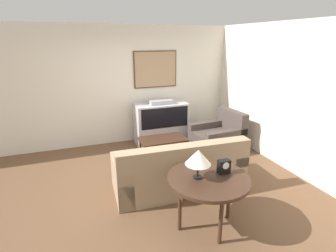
# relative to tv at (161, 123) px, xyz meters

# --- Properties ---
(ground_plane) EXTENTS (12.00, 12.00, 0.00)m
(ground_plane) POSITION_rel_tv_xyz_m (-0.78, -1.70, -0.50)
(ground_plane) COLOR brown
(wall_back) EXTENTS (12.00, 0.10, 2.70)m
(wall_back) POSITION_rel_tv_xyz_m (-0.77, 0.43, 0.86)
(wall_back) COLOR silver
(wall_back) RESTS_ON ground_plane
(wall_right) EXTENTS (0.06, 12.00, 2.70)m
(wall_right) POSITION_rel_tv_xyz_m (1.85, -1.70, 0.85)
(wall_right) COLOR silver
(wall_right) RESTS_ON ground_plane
(area_rug) EXTENTS (2.15, 1.51, 0.01)m
(area_rug) POSITION_rel_tv_xyz_m (-0.21, -0.88, -0.49)
(area_rug) COLOR brown
(area_rug) RESTS_ON ground_plane
(tv) EXTENTS (1.22, 0.57, 1.05)m
(tv) POSITION_rel_tv_xyz_m (0.00, 0.00, 0.00)
(tv) COLOR #B7B7BC
(tv) RESTS_ON ground_plane
(couch) EXTENTS (2.14, 0.98, 0.89)m
(couch) POSITION_rel_tv_xyz_m (-0.39, -2.05, -0.18)
(couch) COLOR #9E8466
(couch) RESTS_ON ground_plane
(armchair) EXTENTS (1.06, 0.94, 0.87)m
(armchair) POSITION_rel_tv_xyz_m (1.07, -0.83, -0.21)
(armchair) COLOR #473D38
(armchair) RESTS_ON ground_plane
(coffee_table) EXTENTS (0.95, 0.55, 0.44)m
(coffee_table) POSITION_rel_tv_xyz_m (-0.25, -0.83, -0.11)
(coffee_table) COLOR #3D2619
(coffee_table) RESTS_ON ground_plane
(console_table) EXTENTS (1.04, 1.04, 0.73)m
(console_table) POSITION_rel_tv_xyz_m (-0.40, -3.04, 0.17)
(console_table) COLOR #3D2619
(console_table) RESTS_ON ground_plane
(table_lamp) EXTENTS (0.32, 0.32, 0.38)m
(table_lamp) POSITION_rel_tv_xyz_m (-0.54, -3.01, 0.52)
(table_lamp) COLOR black
(table_lamp) RESTS_ON console_table
(mantel_clock) EXTENTS (0.16, 0.10, 0.18)m
(mantel_clock) POSITION_rel_tv_xyz_m (-0.17, -3.01, 0.33)
(mantel_clock) COLOR black
(mantel_clock) RESTS_ON console_table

